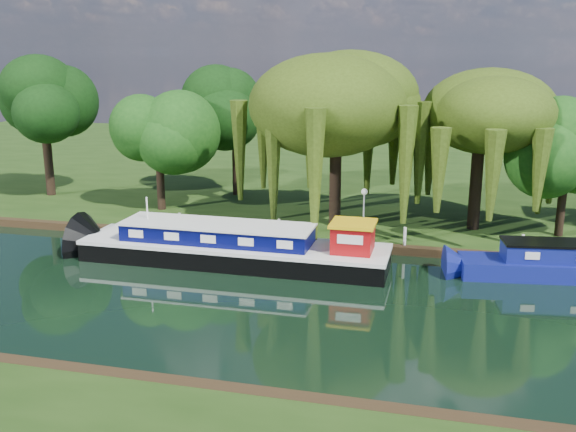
# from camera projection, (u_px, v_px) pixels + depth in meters

# --- Properties ---
(ground) EXTENTS (120.00, 120.00, 0.00)m
(ground) POSITION_uv_depth(u_px,v_px,m) (320.00, 306.00, 27.46)
(ground) COLOR black
(far_bank) EXTENTS (120.00, 52.00, 0.45)m
(far_bank) POSITION_uv_depth(u_px,v_px,m) (391.00, 167.00, 59.39)
(far_bank) COLOR #19320D
(far_bank) RESTS_ON ground
(dutch_barge) EXTENTS (15.90, 3.66, 3.35)m
(dutch_barge) POSITION_uv_depth(u_px,v_px,m) (236.00, 248.00, 32.84)
(dutch_barge) COLOR black
(dutch_barge) RESTS_ON ground
(red_dinghy) EXTENTS (3.29, 2.75, 0.58)m
(red_dinghy) POSITION_uv_depth(u_px,v_px,m) (171.00, 245.00, 36.19)
(red_dinghy) COLOR maroon
(red_dinghy) RESTS_ON ground
(willow_left) EXTENTS (8.12, 8.12, 9.73)m
(willow_left) POSITION_uv_depth(u_px,v_px,m) (337.00, 106.00, 37.14)
(willow_left) COLOR black
(willow_left) RESTS_ON far_bank
(willow_right) EXTENTS (6.86, 6.86, 8.36)m
(willow_right) POSITION_uv_depth(u_px,v_px,m) (480.00, 125.00, 36.35)
(willow_right) COLOR black
(willow_right) RESTS_ON far_bank
(tree_far_left) EXTENTS (4.64, 4.64, 7.47)m
(tree_far_left) POSITION_uv_depth(u_px,v_px,m) (158.00, 132.00, 41.25)
(tree_far_left) COLOR black
(tree_far_left) RESTS_ON far_bank
(tree_far_back) EXTENTS (5.32, 5.32, 8.95)m
(tree_far_back) POSITION_uv_depth(u_px,v_px,m) (43.00, 108.00, 45.29)
(tree_far_back) COLOR black
(tree_far_back) RESTS_ON far_bank
(tree_far_mid) EXTENTS (5.16, 5.16, 8.44)m
(tree_far_mid) POSITION_uv_depth(u_px,v_px,m) (235.00, 114.00, 45.52)
(tree_far_mid) COLOR black
(tree_far_mid) RESTS_ON far_bank
(tree_far_right) EXTENTS (4.09, 4.09, 6.69)m
(tree_far_right) POSITION_uv_depth(u_px,v_px,m) (567.00, 155.00, 35.26)
(tree_far_right) COLOR black
(tree_far_right) RESTS_ON far_bank
(lamppost) EXTENTS (0.36, 0.36, 2.56)m
(lamppost) POSITION_uv_depth(u_px,v_px,m) (364.00, 199.00, 36.62)
(lamppost) COLOR silver
(lamppost) RESTS_ON far_bank
(mooring_posts) EXTENTS (19.16, 0.16, 1.00)m
(mooring_posts) POSITION_uv_depth(u_px,v_px,m) (340.00, 232.00, 35.25)
(mooring_posts) COLOR silver
(mooring_posts) RESTS_ON far_bank
(reeds_near) EXTENTS (33.70, 1.50, 1.10)m
(reeds_near) POSITION_uv_depth(u_px,v_px,m) (502.00, 407.00, 18.61)
(reeds_near) COLOR #1D4412
(reeds_near) RESTS_ON ground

